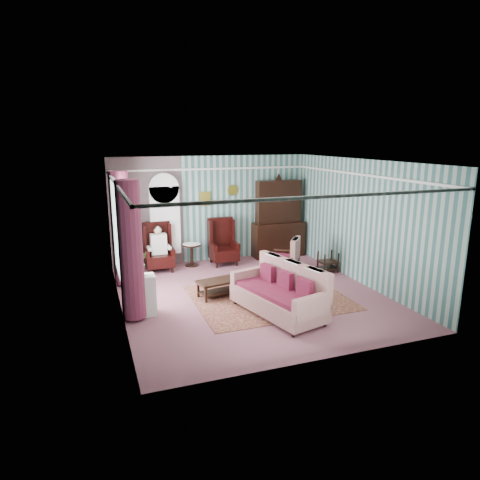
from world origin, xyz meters
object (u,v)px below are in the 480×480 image
object	(u,v)px
seated_woman	(159,249)
nest_table	(328,262)
wingback_left	(159,247)
bookcase	(165,225)
sofa	(278,291)
floral_armchair	(283,256)
dresser_hutch	(279,216)
wingback_right	(224,242)
plant_stand	(141,296)
coffee_table	(220,288)
round_side_table	(192,255)

from	to	relation	value
seated_woman	nest_table	xyz separation A→B (m)	(4.07, -1.55, -0.32)
wingback_left	nest_table	bearing A→B (deg)	-20.85
bookcase	sofa	bearing A→B (deg)	-70.17
floral_armchair	dresser_hutch	bearing A→B (deg)	16.95
floral_armchair	wingback_right	bearing A→B (deg)	76.00
wingback_right	plant_stand	world-z (taller)	wingback_right
wingback_left	seated_woman	size ratio (longest dim) A/B	1.06
dresser_hutch	nest_table	xyz separation A→B (m)	(0.57, -1.82, -0.91)
bookcase	nest_table	distance (m)	4.37
plant_stand	coffee_table	size ratio (longest dim) A/B	0.82
plant_stand	seated_woman	bearing A→B (deg)	73.78
bookcase	plant_stand	distance (m)	3.39
wingback_right	bookcase	bearing A→B (deg)	165.43
wingback_left	round_side_table	distance (m)	0.97
wingback_right	sofa	world-z (taller)	wingback_right
round_side_table	sofa	world-z (taller)	sofa
seated_woman	coffee_table	size ratio (longest dim) A/B	1.20
sofa	coffee_table	xyz separation A→B (m)	(-0.76, 1.32, -0.30)
seated_woman	coffee_table	distance (m)	2.52
wingback_left	plant_stand	world-z (taller)	wingback_left
wingback_right	seated_woman	xyz separation A→B (m)	(-1.75, 0.00, -0.04)
dresser_hutch	round_side_table	world-z (taller)	dresser_hutch
bookcase	wingback_left	distance (m)	0.68
coffee_table	floral_armchair	bearing A→B (deg)	24.78
wingback_right	round_side_table	world-z (taller)	wingback_right
dresser_hutch	nest_table	size ratio (longest dim) A/B	4.37
plant_stand	floral_armchair	world-z (taller)	floral_armchair
seated_woman	plant_stand	distance (m)	2.87
wingback_right	seated_woman	size ratio (longest dim) A/B	1.06
sofa	floral_armchair	size ratio (longest dim) A/B	2.08
wingback_right	sofa	size ratio (longest dim) A/B	0.61
wingback_right	round_side_table	size ratio (longest dim) A/B	2.08
sofa	wingback_right	bearing A→B (deg)	-15.32
nest_table	floral_armchair	world-z (taller)	floral_armchair
round_side_table	plant_stand	distance (m)	3.36
seated_woman	round_side_table	world-z (taller)	seated_woman
bookcase	seated_woman	world-z (taller)	bookcase
dresser_hutch	plant_stand	xyz separation A→B (m)	(-4.30, -3.02, -0.78)
plant_stand	coffee_table	distance (m)	1.80
nest_table	plant_stand	bearing A→B (deg)	-166.16
nest_table	coffee_table	xyz separation A→B (m)	(-3.13, -0.75, -0.08)
dresser_hutch	coffee_table	distance (m)	3.76
wingback_left	floral_armchair	distance (m)	3.20
wingback_right	round_side_table	distance (m)	0.92
round_side_table	floral_armchair	bearing A→B (deg)	-38.45
nest_table	plant_stand	world-z (taller)	plant_stand
plant_stand	bookcase	bearing A→B (deg)	71.51
wingback_left	round_side_table	size ratio (longest dim) A/B	2.08
floral_armchair	coffee_table	world-z (taller)	floral_armchair
floral_armchair	coffee_table	xyz separation A→B (m)	(-1.93, -0.89, -0.31)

